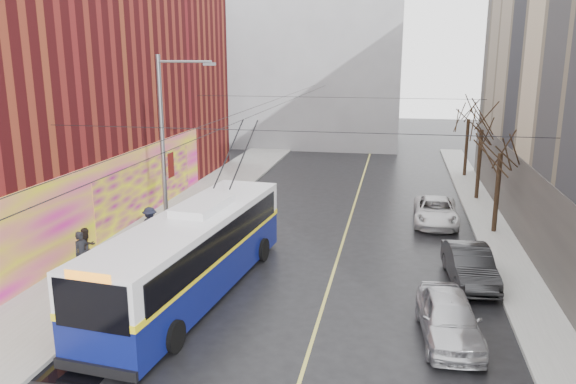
% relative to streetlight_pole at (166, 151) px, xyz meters
% --- Properties ---
extents(sidewalk_left, '(4.00, 60.00, 0.15)m').
position_rel_streetlight_pole_xyz_m(sidewalk_left, '(-1.86, 2.00, -4.77)').
color(sidewalk_left, gray).
rests_on(sidewalk_left, ground).
extents(sidewalk_right, '(2.00, 60.00, 0.15)m').
position_rel_streetlight_pole_xyz_m(sidewalk_right, '(15.14, 2.00, -4.77)').
color(sidewalk_right, gray).
rests_on(sidewalk_right, ground).
extents(lane_line, '(0.12, 50.00, 0.01)m').
position_rel_streetlight_pole_xyz_m(lane_line, '(7.64, 4.00, -4.84)').
color(lane_line, '#BFB74C').
rests_on(lane_line, ground).
extents(building_left, '(12.11, 36.00, 14.00)m').
position_rel_streetlight_pole_xyz_m(building_left, '(-9.85, 3.99, 2.14)').
color(building_left, '#5B1215').
rests_on(building_left, ground).
extents(building_far, '(20.50, 12.10, 18.00)m').
position_rel_streetlight_pole_xyz_m(building_far, '(0.14, 34.99, 4.17)').
color(building_far, gray).
rests_on(building_far, ground).
extents(streetlight_pole, '(2.65, 0.60, 9.00)m').
position_rel_streetlight_pole_xyz_m(streetlight_pole, '(0.00, 0.00, 0.00)').
color(streetlight_pole, slate).
rests_on(streetlight_pole, ground).
extents(catenary_wires, '(18.00, 60.00, 0.22)m').
position_rel_streetlight_pole_xyz_m(catenary_wires, '(3.60, 4.77, 1.40)').
color(catenary_wires, black).
extents(tree_near, '(3.20, 3.20, 6.40)m').
position_rel_streetlight_pole_xyz_m(tree_near, '(15.14, 6.00, 0.13)').
color(tree_near, black).
rests_on(tree_near, ground).
extents(tree_mid, '(3.20, 3.20, 6.68)m').
position_rel_streetlight_pole_xyz_m(tree_mid, '(15.14, 13.00, 0.41)').
color(tree_mid, black).
rests_on(tree_mid, ground).
extents(tree_far, '(3.20, 3.20, 6.57)m').
position_rel_streetlight_pole_xyz_m(tree_far, '(15.14, 20.00, 0.30)').
color(tree_far, black).
rests_on(tree_far, ground).
extents(puddle, '(2.39, 3.09, 0.01)m').
position_rel_streetlight_pole_xyz_m(puddle, '(0.95, -9.07, -4.84)').
color(puddle, black).
rests_on(puddle, ground).
extents(pigeons_flying, '(2.88, 2.42, 0.76)m').
position_rel_streetlight_pole_xyz_m(pigeons_flying, '(4.35, 0.74, 2.44)').
color(pigeons_flying, slate).
extents(trolleybus, '(3.96, 12.89, 6.03)m').
position_rel_streetlight_pole_xyz_m(trolleybus, '(2.61, -4.03, -3.17)').
color(trolleybus, '#0B1255').
rests_on(trolleybus, ground).
extents(parked_car_a, '(2.18, 4.63, 1.53)m').
position_rel_streetlight_pole_xyz_m(parked_car_a, '(11.94, -5.85, -4.08)').
color(parked_car_a, '#BBBCC1').
rests_on(parked_car_a, ground).
extents(parked_car_b, '(2.00, 4.62, 1.48)m').
position_rel_streetlight_pole_xyz_m(parked_car_b, '(13.14, -0.85, -4.11)').
color(parked_car_b, black).
rests_on(parked_car_b, ground).
extents(parked_car_c, '(2.36, 4.99, 1.38)m').
position_rel_streetlight_pole_xyz_m(parked_car_c, '(12.29, 7.31, -4.16)').
color(parked_car_c, silver).
rests_on(parked_car_c, ground).
extents(following_car, '(2.03, 4.95, 1.68)m').
position_rel_streetlight_pole_xyz_m(following_car, '(1.71, 7.06, -4.01)').
color(following_car, '#B8B7BC').
rests_on(following_car, ground).
extents(pedestrian_a, '(0.67, 0.80, 1.88)m').
position_rel_streetlight_pole_xyz_m(pedestrian_a, '(-2.38, -3.49, -3.76)').
color(pedestrian_a, black).
rests_on(pedestrian_a, sidewalk_left).
extents(pedestrian_b, '(0.87, 0.99, 1.70)m').
position_rel_streetlight_pole_xyz_m(pedestrian_b, '(-2.75, -2.49, -3.85)').
color(pedestrian_b, black).
rests_on(pedestrian_b, sidewalk_left).
extents(pedestrian_c, '(1.38, 1.25, 1.85)m').
position_rel_streetlight_pole_xyz_m(pedestrian_c, '(-1.28, 0.61, -3.77)').
color(pedestrian_c, black).
rests_on(pedestrian_c, sidewalk_left).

